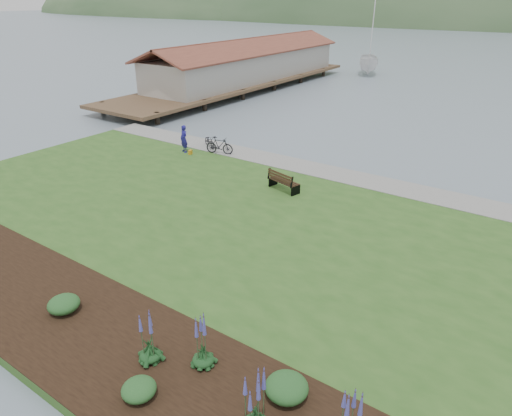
{
  "coord_description": "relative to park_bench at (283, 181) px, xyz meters",
  "views": [
    {
      "loc": [
        11.56,
        -16.03,
        9.83
      ],
      "look_at": [
        1.21,
        -1.12,
        1.3
      ],
      "focal_mm": 32.0,
      "sensor_mm": 36.0,
      "label": 1
    }
  ],
  "objects": [
    {
      "name": "pier_pavilion",
      "position": [
        -20.02,
        24.47,
        1.69
      ],
      "size": [
        8.0,
        36.0,
        5.4
      ],
      "color": "#4C3826",
      "rests_on": "ground"
    },
    {
      "name": "bicycle_a",
      "position": [
        -8.04,
        3.63,
        -0.12
      ],
      "size": [
        1.28,
        1.7,
        0.85
      ],
      "primitive_type": "imported",
      "rotation": [
        0.0,
        0.0,
        1.07
      ],
      "color": "black",
      "rests_on": "lawn"
    },
    {
      "name": "sailboat",
      "position": [
        -12.18,
        41.63,
        -0.95
      ],
      "size": [
        14.61,
        14.73,
        29.43
      ],
      "primitive_type": "imported",
      "rotation": [
        0.0,
        0.0,
        0.38
      ],
      "color": "silver",
      "rests_on": "ground"
    },
    {
      "name": "bicycle_b",
      "position": [
        -6.6,
        2.9,
        0.01
      ],
      "size": [
        1.04,
        1.92,
        1.11
      ],
      "primitive_type": "imported",
      "rotation": [
        0.0,
        0.0,
        1.86
      ],
      "color": "black",
      "rests_on": "lawn"
    },
    {
      "name": "echium_1",
      "position": [
        4.81,
        -11.96,
        0.24
      ],
      "size": [
        0.62,
        0.62,
        2.0
      ],
      "color": "#143819",
      "rests_on": "garden_bed"
    },
    {
      "name": "shoreline_path",
      "position": [
        -0.02,
        3.85,
        -0.53
      ],
      "size": [
        34.0,
        2.2,
        0.03
      ],
      "primitive_type": "cube",
      "color": "gray",
      "rests_on": "lawn"
    },
    {
      "name": "shrub_1",
      "position": [
        4.19,
        -13.75,
        -0.28
      ],
      "size": [
        0.9,
        0.9,
        0.45
      ],
      "primitive_type": "ellipsoid",
      "color": "#1E4C21",
      "rests_on": "garden_bed"
    },
    {
      "name": "shrub_0",
      "position": [
        -0.49,
        -12.73,
        -0.25
      ],
      "size": [
        1.03,
        1.03,
        0.51
      ],
      "primitive_type": "ellipsoid",
      "color": "#1E4C21",
      "rests_on": "garden_bed"
    },
    {
      "name": "pannier",
      "position": [
        -8.09,
        1.72,
        -0.4
      ],
      "size": [
        0.22,
        0.3,
        0.29
      ],
      "primitive_type": "cube",
      "rotation": [
        0.0,
        0.0,
        0.2
      ],
      "color": "orange",
      "rests_on": "lawn"
    },
    {
      "name": "echium_2",
      "position": [
        7.19,
        -12.85,
        0.24
      ],
      "size": [
        0.62,
        0.62,
        1.78
      ],
      "color": "#143819",
      "rests_on": "garden_bed"
    },
    {
      "name": "park_bench",
      "position": [
        0.0,
        0.0,
        0.0
      ],
      "size": [
        1.9,
        1.15,
        1.1
      ],
      "rotation": [
        0.0,
        0.0,
        -0.26
      ],
      "color": "black",
      "rests_on": "lawn"
    },
    {
      "name": "shrub_2",
      "position": [
        7.29,
        -11.58,
        -0.23
      ],
      "size": [
        1.13,
        1.13,
        0.56
      ],
      "primitive_type": "ellipsoid",
      "color": "#1E4C21",
      "rests_on": "garden_bed"
    },
    {
      "name": "ground",
      "position": [
        -0.02,
        -3.05,
        -0.95
      ],
      "size": [
        600.0,
        600.0,
        0.0
      ],
      "primitive_type": "plane",
      "color": "slate",
      "rests_on": "ground"
    },
    {
      "name": "garden_bed",
      "position": [
        2.98,
        -12.85,
        -0.53
      ],
      "size": [
        24.0,
        4.4,
        0.04
      ],
      "primitive_type": "cube",
      "color": "black",
      "rests_on": "lawn"
    },
    {
      "name": "lawn",
      "position": [
        -0.02,
        -5.05,
        -0.75
      ],
      "size": [
        34.0,
        20.0,
        0.4
      ],
      "primitive_type": "cube",
      "color": "#2C551E",
      "rests_on": "ground"
    },
    {
      "name": "person",
      "position": [
        -8.74,
        1.88,
        0.5
      ],
      "size": [
        0.88,
        0.73,
        2.09
      ],
      "primitive_type": "imported",
      "rotation": [
        0.0,
        0.0,
        -0.31
      ],
      "color": "navy",
      "rests_on": "lawn"
    },
    {
      "name": "echium_0",
      "position": [
        3.47,
        -12.68,
        0.17
      ],
      "size": [
        0.62,
        0.62,
        1.84
      ],
      "color": "#143819",
      "rests_on": "garden_bed"
    }
  ]
}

